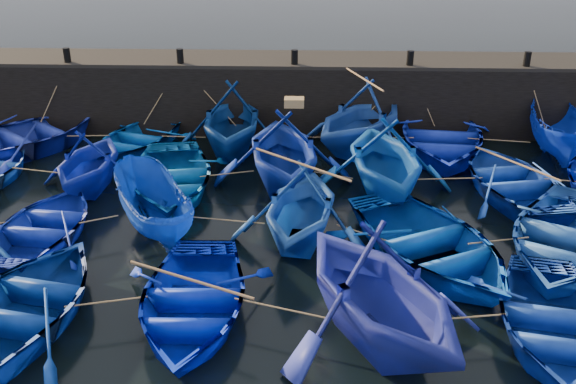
{
  "coord_description": "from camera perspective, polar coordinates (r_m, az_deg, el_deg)",
  "views": [
    {
      "loc": [
        0.55,
        -12.51,
        8.12
      ],
      "look_at": [
        0.0,
        3.2,
        0.7
      ],
      "focal_mm": 40.0,
      "sensor_mm": 36.0,
      "label": 1
    }
  ],
  "objects": [
    {
      "name": "ground",
      "position": [
        14.93,
        -0.44,
        -7.69
      ],
      "size": [
        120.0,
        120.0,
        0.0
      ],
      "primitive_type": "plane",
      "color": "black",
      "rests_on": "ground"
    },
    {
      "name": "quay_wall",
      "position": [
        24.02,
        0.62,
        8.65
      ],
      "size": [
        26.0,
        2.5,
        2.5
      ],
      "primitive_type": "cube",
      "color": "black",
      "rests_on": "ground"
    },
    {
      "name": "quay_top",
      "position": [
        23.68,
        0.63,
        11.69
      ],
      "size": [
        26.0,
        2.5,
        0.12
      ],
      "primitive_type": "cube",
      "color": "black",
      "rests_on": "quay_wall"
    },
    {
      "name": "bollard_0",
      "position": [
        24.28,
        -19.06,
        11.43
      ],
      "size": [
        0.24,
        0.24,
        0.5
      ],
      "primitive_type": "cylinder",
      "color": "black",
      "rests_on": "quay_top"
    },
    {
      "name": "bollard_1",
      "position": [
        23.18,
        -9.57,
        11.83
      ],
      "size": [
        0.24,
        0.24,
        0.5
      ],
      "primitive_type": "cylinder",
      "color": "black",
      "rests_on": "quay_top"
    },
    {
      "name": "bollard_2",
      "position": [
        22.73,
        0.58,
        11.92
      ],
      "size": [
        0.24,
        0.24,
        0.5
      ],
      "primitive_type": "cylinder",
      "color": "black",
      "rests_on": "quay_top"
    },
    {
      "name": "bollard_3",
      "position": [
        22.98,
        10.81,
        11.63
      ],
      "size": [
        0.24,
        0.24,
        0.5
      ],
      "primitive_type": "cylinder",
      "color": "black",
      "rests_on": "quay_top"
    },
    {
      "name": "bollard_4",
      "position": [
        23.91,
        20.5,
        11.02
      ],
      "size": [
        0.24,
        0.24,
        0.5
      ],
      "primitive_type": "cylinder",
      "color": "black",
      "rests_on": "quay_top"
    },
    {
      "name": "boat_0",
      "position": [
        23.59,
        -22.24,
        4.68
      ],
      "size": [
        6.6,
        6.76,
        1.15
      ],
      "primitive_type": "imported",
      "rotation": [
        0.0,
        0.0,
        2.43
      ],
      "color": "navy",
      "rests_on": "ground"
    },
    {
      "name": "boat_1",
      "position": [
        22.51,
        -13.37,
        4.65
      ],
      "size": [
        4.37,
        5.13,
        0.9
      ],
      "primitive_type": "imported",
      "rotation": [
        0.0,
        0.0,
        -0.34
      ],
      "color": "#04469F",
      "rests_on": "ground"
    },
    {
      "name": "boat_2",
      "position": [
        21.55,
        -5.05,
        6.52
      ],
      "size": [
        4.16,
        4.78,
        2.46
      ],
      "primitive_type": "imported",
      "rotation": [
        0.0,
        0.0,
        0.03
      ],
      "color": "navy",
      "rests_on": "ground"
    },
    {
      "name": "boat_3",
      "position": [
        21.64,
        6.54,
        6.65
      ],
      "size": [
        6.19,
        6.35,
        2.54
      ],
      "primitive_type": "imported",
      "rotation": [
        0.0,
        0.0,
        -0.62
      ],
      "color": "#1E4AAD",
      "rests_on": "ground"
    },
    {
      "name": "boat_4",
      "position": [
        22.26,
        13.43,
        4.81
      ],
      "size": [
        4.72,
        6.17,
        1.2
      ],
      "primitive_type": "imported",
      "rotation": [
        0.0,
        0.0,
        -0.11
      ],
      "color": "#0C209C",
      "rests_on": "ground"
    },
    {
      "name": "boat_5",
      "position": [
        22.96,
        22.98,
        4.79
      ],
      "size": [
        2.3,
        4.66,
        1.73
      ],
      "primitive_type": "imported",
      "rotation": [
        0.0,
        0.0,
        -0.14
      ],
      "color": "#092AB6",
      "rests_on": "ground"
    },
    {
      "name": "boat_7",
      "position": [
        19.62,
        -17.3,
        2.72
      ],
      "size": [
        3.41,
        3.89,
        1.95
      ],
      "primitive_type": "imported",
      "rotation": [
        0.0,
        0.0,
        3.08
      ],
      "color": "#0D2093",
      "rests_on": "ground"
    },
    {
      "name": "boat_8",
      "position": [
        19.04,
        -10.5,
        1.33
      ],
      "size": [
        4.46,
        5.65,
        1.06
      ],
      "primitive_type": "imported",
      "rotation": [
        0.0,
        0.0,
        0.17
      ],
      "color": "#0856A1",
      "rests_on": "ground"
    },
    {
      "name": "boat_9",
      "position": [
        18.77,
        -0.38,
        3.9
      ],
      "size": [
        4.85,
        5.42,
        2.56
      ],
      "primitive_type": "imported",
      "rotation": [
        0.0,
        0.0,
        3.29
      ],
      "color": "navy",
      "rests_on": "ground"
    },
    {
      "name": "boat_10",
      "position": [
        18.48,
        8.66,
        3.16
      ],
      "size": [
        4.6,
        5.18,
        2.51
      ],
      "primitive_type": "imported",
      "rotation": [
        0.0,
        0.0,
        3.25
      ],
      "color": "#0C4DB5",
      "rests_on": "ground"
    },
    {
      "name": "boat_11",
      "position": [
        19.72,
        19.39,
        1.02
      ],
      "size": [
        4.28,
        5.38,
        1.0
      ],
      "primitive_type": "imported",
      "rotation": [
        0.0,
        0.0,
        3.33
      ],
      "color": "#0F359B",
      "rests_on": "ground"
    },
    {
      "name": "boat_14",
      "position": [
        17.3,
        -20.85,
        -2.86
      ],
      "size": [
        3.53,
        4.61,
        0.89
      ],
      "primitive_type": "imported",
      "rotation": [
        0.0,
        0.0,
        3.03
      ],
      "color": "#0F259A",
      "rests_on": "ground"
    },
    {
      "name": "boat_15",
      "position": [
        16.69,
        -11.99,
        -1.39
      ],
      "size": [
        3.3,
        4.3,
        1.57
      ],
      "primitive_type": "imported",
      "rotation": [
        0.0,
        0.0,
        3.64
      ],
      "color": "#0834A1",
      "rests_on": "ground"
    },
    {
      "name": "boat_16",
      "position": [
        15.81,
        1.14,
        -1.2
      ],
      "size": [
        4.13,
        4.59,
        2.15
      ],
      "primitive_type": "imported",
      "rotation": [
        0.0,
        0.0,
        -0.16
      ],
      "color": "#1A4EAD",
      "rests_on": "ground"
    },
    {
      "name": "boat_17",
      "position": [
        15.58,
        12.52,
        -4.43
      ],
      "size": [
        5.82,
        6.51,
        1.11
      ],
      "primitive_type": "imported",
      "rotation": [
        0.0,
        0.0,
        0.46
      ],
      "color": "#043DA4",
      "rests_on": "ground"
    },
    {
      "name": "boat_18",
      "position": [
        16.81,
        23.53,
        -3.71
      ],
      "size": [
        6.07,
        6.71,
        1.14
      ],
      "primitive_type": "imported",
      "rotation": [
        0.0,
        0.0,
        -0.49
      ],
      "color": "#1B4E9F",
      "rests_on": "ground"
    },
    {
      "name": "boat_21",
      "position": [
        14.17,
        -22.7,
        -9.43
      ],
      "size": [
        4.54,
        5.64,
        1.04
      ],
      "primitive_type": "imported",
      "rotation": [
        0.0,
        0.0,
        2.93
      ],
      "color": "navy",
      "rests_on": "ground"
    },
    {
      "name": "boat_22",
      "position": [
        13.51,
        -8.6,
        -9.51
      ],
      "size": [
        3.42,
        4.7,
        0.96
      ],
      "primitive_type": "imported",
      "rotation": [
        0.0,
        0.0,
        0.03
      ],
      "color": "#031CCF",
      "rests_on": "ground"
    },
    {
      "name": "boat_23",
      "position": [
        12.41,
        8.06,
        -8.47
      ],
      "size": [
        6.02,
        6.29,
        2.56
      ],
      "primitive_type": "imported",
      "rotation": [
        0.0,
        0.0,
        0.5
      ],
      "color": "navy",
      "rests_on": "ground"
    },
    {
      "name": "boat_24",
      "position": [
        13.89,
        22.34,
        -10.4
      ],
      "size": [
        4.02,
        5.0,
        0.92
      ],
      "primitive_type": "imported",
      "rotation": [
        0.0,
        0.0,
        -0.2
      ],
      "color": "#11379C",
      "rests_on": "ground"
    },
    {
      "name": "wooden_crate",
      "position": [
        18.29,
        0.55,
        7.98
      ],
      "size": [
        0.56,
        0.41,
        0.24
      ],
      "primitive_type": "cube",
      "color": "olive",
      "rests_on": "boat_9"
    },
    {
      "name": "mooring_ropes",
      "position": [
        18.82,
        0.56,
        2.6
      ],
      "size": [
        17.89,
        11.79,
        2.1
      ],
      "color": "tan",
      "rests_on": "ground"
    },
    {
      "name": "loose_oars",
      "position": [
        16.98,
        6.19,
        2.88
      ],
      "size": [
        10.58,
        11.65,
        1.65
      ],
      "color": "#99724C",
      "rests_on": "ground"
    }
  ]
}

